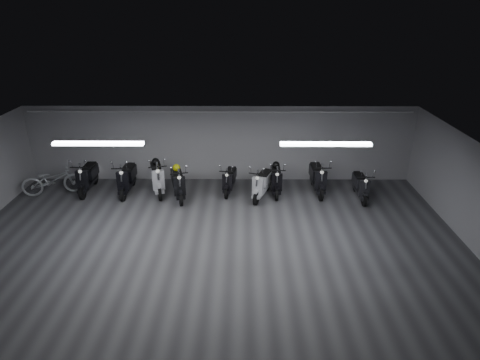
{
  "coord_description": "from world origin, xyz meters",
  "views": [
    {
      "loc": [
        0.82,
        -9.36,
        6.19
      ],
      "look_at": [
        0.73,
        2.5,
        1.05
      ],
      "focal_mm": 30.95,
      "sensor_mm": 36.0,
      "label": 1
    }
  ],
  "objects_px": {
    "scooter_0": "(87,173)",
    "scooter_9": "(361,181)",
    "scooter_1": "(126,174)",
    "scooter_6": "(262,179)",
    "scooter_2": "(157,172)",
    "scooter_5": "(229,176)",
    "helmet_2": "(176,168)",
    "scooter_3": "(178,179)",
    "bicycle": "(52,177)",
    "scooter_7": "(276,175)",
    "scooter_8": "(318,173)",
    "helmet_0": "(276,165)",
    "helmet_1": "(155,161)"
  },
  "relations": [
    {
      "from": "scooter_8",
      "to": "helmet_1",
      "type": "bearing_deg",
      "value": 175.64
    },
    {
      "from": "scooter_1",
      "to": "helmet_2",
      "type": "distance_m",
      "value": 1.79
    },
    {
      "from": "helmet_1",
      "to": "scooter_0",
      "type": "bearing_deg",
      "value": -174.71
    },
    {
      "from": "scooter_8",
      "to": "helmet_2",
      "type": "height_order",
      "value": "scooter_8"
    },
    {
      "from": "scooter_7",
      "to": "scooter_8",
      "type": "relative_size",
      "value": 0.92
    },
    {
      "from": "scooter_0",
      "to": "scooter_3",
      "type": "bearing_deg",
      "value": -9.07
    },
    {
      "from": "scooter_1",
      "to": "scooter_6",
      "type": "xyz_separation_m",
      "value": [
        4.67,
        -0.34,
        -0.04
      ]
    },
    {
      "from": "bicycle",
      "to": "helmet_0",
      "type": "bearing_deg",
      "value": -104.54
    },
    {
      "from": "helmet_0",
      "to": "helmet_2",
      "type": "bearing_deg",
      "value": -173.29
    },
    {
      "from": "scooter_3",
      "to": "scooter_9",
      "type": "height_order",
      "value": "scooter_3"
    },
    {
      "from": "scooter_1",
      "to": "helmet_2",
      "type": "bearing_deg",
      "value": -3.88
    },
    {
      "from": "scooter_5",
      "to": "scooter_8",
      "type": "distance_m",
      "value": 3.07
    },
    {
      "from": "scooter_0",
      "to": "scooter_9",
      "type": "xyz_separation_m",
      "value": [
        9.41,
        -0.51,
        -0.08
      ]
    },
    {
      "from": "scooter_0",
      "to": "helmet_0",
      "type": "distance_m",
      "value": 6.6
    },
    {
      "from": "scooter_5",
      "to": "scooter_7",
      "type": "bearing_deg",
      "value": 6.98
    },
    {
      "from": "scooter_5",
      "to": "helmet_2",
      "type": "height_order",
      "value": "scooter_5"
    },
    {
      "from": "scooter_1",
      "to": "scooter_6",
      "type": "bearing_deg",
      "value": -4.04
    },
    {
      "from": "scooter_1",
      "to": "bicycle",
      "type": "height_order",
      "value": "scooter_1"
    },
    {
      "from": "bicycle",
      "to": "scooter_1",
      "type": "bearing_deg",
      "value": -104.99
    },
    {
      "from": "scooter_2",
      "to": "helmet_0",
      "type": "bearing_deg",
      "value": -12.69
    },
    {
      "from": "scooter_2",
      "to": "scooter_7",
      "type": "xyz_separation_m",
      "value": [
        4.13,
        -0.03,
        -0.08
      ]
    },
    {
      "from": "scooter_6",
      "to": "scooter_7",
      "type": "height_order",
      "value": "scooter_6"
    },
    {
      "from": "scooter_6",
      "to": "bicycle",
      "type": "xyz_separation_m",
      "value": [
        -7.22,
        0.23,
        -0.03
      ]
    },
    {
      "from": "scooter_2",
      "to": "scooter_1",
      "type": "bearing_deg",
      "value": 167.48
    },
    {
      "from": "scooter_3",
      "to": "helmet_2",
      "type": "relative_size",
      "value": 7.44
    },
    {
      "from": "scooter_0",
      "to": "scooter_9",
      "type": "relative_size",
      "value": 1.13
    },
    {
      "from": "scooter_9",
      "to": "helmet_1",
      "type": "bearing_deg",
      "value": 174.33
    },
    {
      "from": "scooter_7",
      "to": "helmet_2",
      "type": "relative_size",
      "value": 7.02
    },
    {
      "from": "scooter_1",
      "to": "scooter_6",
      "type": "distance_m",
      "value": 4.69
    },
    {
      "from": "helmet_2",
      "to": "scooter_5",
      "type": "bearing_deg",
      "value": 6.71
    },
    {
      "from": "helmet_0",
      "to": "helmet_1",
      "type": "xyz_separation_m",
      "value": [
        -4.21,
        0.05,
        0.1
      ]
    },
    {
      "from": "scooter_0",
      "to": "helmet_2",
      "type": "relative_size",
      "value": 7.54
    },
    {
      "from": "scooter_2",
      "to": "scooter_6",
      "type": "distance_m",
      "value": 3.65
    },
    {
      "from": "scooter_9",
      "to": "helmet_1",
      "type": "distance_m",
      "value": 7.08
    },
    {
      "from": "scooter_7",
      "to": "helmet_1",
      "type": "distance_m",
      "value": 4.23
    },
    {
      "from": "scooter_8",
      "to": "helmet_0",
      "type": "distance_m",
      "value": 1.48
    },
    {
      "from": "scooter_8",
      "to": "scooter_3",
      "type": "bearing_deg",
      "value": -176.43
    },
    {
      "from": "scooter_5",
      "to": "scooter_7",
      "type": "xyz_separation_m",
      "value": [
        1.62,
        -0.06,
        0.05
      ]
    },
    {
      "from": "scooter_0",
      "to": "helmet_2",
      "type": "bearing_deg",
      "value": -4.72
    },
    {
      "from": "scooter_3",
      "to": "scooter_7",
      "type": "xyz_separation_m",
      "value": [
        3.34,
        0.41,
        -0.04
      ]
    },
    {
      "from": "scooter_6",
      "to": "helmet_2",
      "type": "distance_m",
      "value": 2.93
    },
    {
      "from": "scooter_0",
      "to": "helmet_2",
      "type": "distance_m",
      "value": 3.2
    },
    {
      "from": "scooter_1",
      "to": "scooter_2",
      "type": "bearing_deg",
      "value": 3.3
    },
    {
      "from": "scooter_9",
      "to": "helmet_2",
      "type": "distance_m",
      "value": 6.25
    },
    {
      "from": "helmet_0",
      "to": "helmet_2",
      "type": "distance_m",
      "value": 3.44
    },
    {
      "from": "scooter_2",
      "to": "helmet_1",
      "type": "distance_m",
      "value": 0.41
    },
    {
      "from": "scooter_9",
      "to": "helmet_2",
      "type": "bearing_deg",
      "value": 177.66
    },
    {
      "from": "scooter_5",
      "to": "scooter_8",
      "type": "relative_size",
      "value": 0.85
    },
    {
      "from": "scooter_2",
      "to": "helmet_1",
      "type": "relative_size",
      "value": 7.8
    },
    {
      "from": "scooter_3",
      "to": "helmet_2",
      "type": "height_order",
      "value": "scooter_3"
    }
  ]
}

